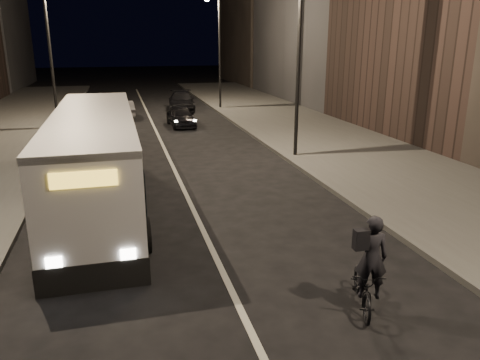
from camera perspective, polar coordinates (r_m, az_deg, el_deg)
ground at (r=9.34m, az=0.87°, el=-17.12°), size 180.00×180.00×0.00m
sidewalk_right at (r=24.47m, az=11.40°, el=4.36°), size 7.00×70.00×0.16m
streetlight_right_mid at (r=20.83m, az=6.52°, el=17.11°), size 1.20×0.44×8.12m
streetlight_right_far at (r=36.23m, az=-2.95°, el=17.01°), size 1.20×0.44×8.12m
streetlight_left_far at (r=29.64m, az=-21.80°, el=15.95°), size 1.20×0.44×8.12m
city_bus at (r=15.50m, az=-17.17°, el=2.77°), size 2.71×11.31×3.04m
cyclist_on_bicycle at (r=9.77m, az=15.05°, el=-11.44°), size 1.18×1.89×2.05m
car_near at (r=29.51m, az=-7.22°, el=7.70°), size 1.65×3.66×1.22m
car_mid at (r=33.15m, az=-14.02°, el=8.32°), size 1.49×3.76×1.22m
car_far at (r=36.42m, az=-7.14°, el=9.53°), size 2.41×4.88×1.37m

